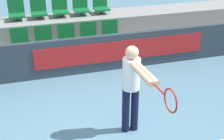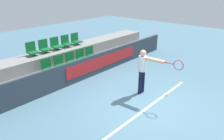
% 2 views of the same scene
% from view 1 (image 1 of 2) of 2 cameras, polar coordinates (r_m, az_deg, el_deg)
% --- Properties ---
extents(barrier_wall, '(11.45, 0.14, 0.90)m').
position_cam_1_polar(barrier_wall, '(7.31, -6.98, 2.45)').
color(barrier_wall, '#2D3842').
rests_on(barrier_wall, ground).
extents(bleacher_tier_front, '(11.05, 1.00, 0.47)m').
position_cam_1_polar(bleacher_tier_front, '(7.92, -7.86, 2.63)').
color(bleacher_tier_front, gray).
rests_on(bleacher_tier_front, ground).
extents(bleacher_tier_middle, '(11.05, 1.00, 0.94)m').
position_cam_1_polar(bleacher_tier_middle, '(8.76, -9.03, 6.55)').
color(bleacher_tier_middle, gray).
rests_on(bleacher_tier_middle, ground).
extents(stadium_chair_0, '(0.42, 0.40, 0.53)m').
position_cam_1_polar(stadium_chair_0, '(7.80, -16.49, 5.01)').
color(stadium_chair_0, '#333333').
rests_on(stadium_chair_0, bleacher_tier_front).
extents(stadium_chair_1, '(0.42, 0.40, 0.53)m').
position_cam_1_polar(stadium_chair_1, '(7.81, -12.34, 5.52)').
color(stadium_chair_1, '#333333').
rests_on(stadium_chair_1, bleacher_tier_front).
extents(stadium_chair_2, '(0.42, 0.40, 0.53)m').
position_cam_1_polar(stadium_chair_2, '(7.87, -8.21, 6.01)').
color(stadium_chair_2, '#333333').
rests_on(stadium_chair_2, bleacher_tier_front).
extents(stadium_chair_3, '(0.42, 0.40, 0.53)m').
position_cam_1_polar(stadium_chair_3, '(7.96, -4.16, 6.45)').
color(stadium_chair_3, '#333333').
rests_on(stadium_chair_3, bleacher_tier_front).
extents(stadium_chair_4, '(0.42, 0.40, 0.53)m').
position_cam_1_polar(stadium_chair_4, '(8.09, -0.20, 6.85)').
color(stadium_chair_4, '#333333').
rests_on(stadium_chair_4, bleacher_tier_front).
extents(stadium_chair_5, '(0.42, 0.40, 0.53)m').
position_cam_1_polar(stadium_chair_5, '(8.62, -17.07, 10.21)').
color(stadium_chair_5, '#333333').
rests_on(stadium_chair_5, bleacher_tier_middle).
extents(stadium_chair_6, '(0.42, 0.40, 0.53)m').
position_cam_1_polar(stadium_chair_6, '(8.63, -13.26, 10.68)').
color(stadium_chair_6, '#333333').
rests_on(stadium_chair_6, bleacher_tier_middle).
extents(stadium_chair_7, '(0.42, 0.40, 0.53)m').
position_cam_1_polar(stadium_chair_7, '(8.67, -9.47, 11.09)').
color(stadium_chair_7, '#333333').
rests_on(stadium_chair_7, bleacher_tier_middle).
extents(stadium_chair_8, '(0.42, 0.40, 0.53)m').
position_cam_1_polar(stadium_chair_8, '(8.76, -5.72, 11.46)').
color(stadium_chair_8, '#333333').
rests_on(stadium_chair_8, bleacher_tier_middle).
extents(stadium_chair_9, '(0.42, 0.40, 0.53)m').
position_cam_1_polar(stadium_chair_9, '(8.88, -2.05, 11.77)').
color(stadium_chair_9, '#333333').
rests_on(stadium_chair_9, bleacher_tier_middle).
extents(tennis_player, '(0.29, 1.55, 1.58)m').
position_cam_1_polar(tennis_player, '(5.01, 3.89, -2.45)').
color(tennis_player, black).
rests_on(tennis_player, ground).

